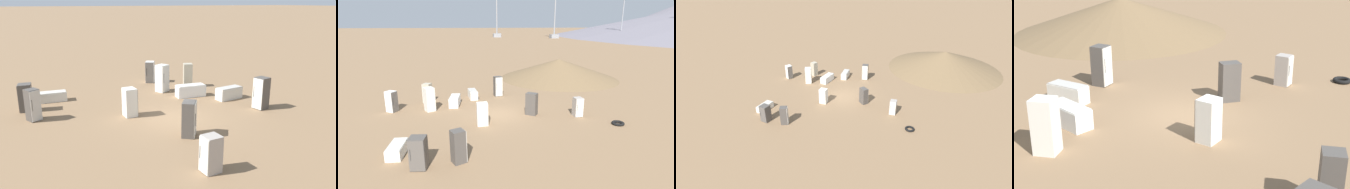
# 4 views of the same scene
# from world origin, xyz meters

# --- Properties ---
(ground_plane) EXTENTS (1000.00, 1000.00, 0.00)m
(ground_plane) POSITION_xyz_m (0.00, 0.00, 0.00)
(ground_plane) COLOR #846647
(dirt_mound) EXTENTS (14.43, 14.43, 2.40)m
(dirt_mound) POSITION_xyz_m (-12.31, 9.56, 1.20)
(dirt_mound) COLOR brown
(dirt_mound) RESTS_ON ground_plane
(power_pylon_1) EXTENTS (8.01, 2.75, 22.88)m
(power_pylon_1) POSITION_xyz_m (-90.42, 69.64, 7.11)
(power_pylon_1) COLOR gray
(power_pylon_1) RESTS_ON ground_plane
(power_pylon_2) EXTENTS (10.72, 3.67, 30.62)m
(power_pylon_2) POSITION_xyz_m (-105.37, 43.83, 9.52)
(power_pylon_2) COLOR gray
(power_pylon_2) RESTS_ON ground_plane
(power_pylon_3) EXTENTS (11.36, 3.89, 32.45)m
(power_pylon_3) POSITION_xyz_m (-120.33, 18.02, 10.09)
(power_pylon_3) COLOR gray
(power_pylon_3) RESTS_ON ground_plane
(discarded_fridge_0) EXTENTS (0.95, 0.99, 1.66)m
(discarded_fridge_0) POSITION_xyz_m (0.46, 2.44, 0.83)
(discarded_fridge_0) COLOR #4C4742
(discarded_fridge_0) RESTS_ON ground_plane
(discarded_fridge_1) EXTENTS (1.98, 0.98, 0.78)m
(discarded_fridge_1) POSITION_xyz_m (-2.96, -3.25, 0.39)
(discarded_fridge_1) COLOR white
(discarded_fridge_1) RESTS_ON ground_plane
(discarded_fridge_2) EXTENTS (0.83, 0.81, 1.84)m
(discarded_fridge_2) POSITION_xyz_m (-5.30, 0.77, 0.92)
(discarded_fridge_2) COLOR #4C4742
(discarded_fridge_2) RESTS_ON ground_plane
(discarded_fridge_3) EXTENTS (0.70, 0.62, 1.41)m
(discarded_fridge_3) POSITION_xyz_m (1.44, 5.67, 0.70)
(discarded_fridge_3) COLOR #A89E93
(discarded_fridge_3) RESTS_ON ground_plane
(discarded_fridge_4) EXTENTS (0.82, 0.84, 1.57)m
(discarded_fridge_4) POSITION_xyz_m (6.90, -4.85, 0.79)
(discarded_fridge_4) COLOR #4C4742
(discarded_fridge_4) RESTS_ON ground_plane
(discarded_fridge_5) EXTENTS (0.80, 0.83, 1.71)m
(discarded_fridge_5) POSITION_xyz_m (-4.06, -5.54, 0.86)
(discarded_fridge_5) COLOR #B2A88E
(discarded_fridge_5) RESTS_ON ground_plane
(discarded_fridge_6) EXTENTS (1.74, 0.89, 0.60)m
(discarded_fridge_6) POSITION_xyz_m (5.30, -6.16, 0.30)
(discarded_fridge_6) COLOR silver
(discarded_fridge_6) RESTS_ON ground_plane
(discarded_fridge_7) EXTENTS (0.79, 0.82, 1.68)m
(discarded_fridge_7) POSITION_xyz_m (6.66, -3.02, 0.84)
(discarded_fridge_7) COLOR #4C4742
(discarded_fridge_7) RESTS_ON ground_plane
(discarded_fridge_8) EXTENTS (0.90, 0.93, 1.63)m
(discarded_fridge_8) POSITION_xyz_m (-2.17, -8.03, 0.81)
(discarded_fridge_8) COLOR white
(discarded_fridge_8) RESTS_ON ground_plane
(discarded_fridge_9) EXTENTS (0.96, 0.94, 1.87)m
(discarded_fridge_9) POSITION_xyz_m (-1.82, -5.16, 0.94)
(discarded_fridge_9) COLOR silver
(discarded_fridge_9) RESTS_ON ground_plane
(discarded_fridge_10) EXTENTS (1.79, 0.86, 0.77)m
(discarded_fridge_10) POSITION_xyz_m (-4.86, -1.64, 0.39)
(discarded_fridge_10) COLOR silver
(discarded_fridge_10) RESTS_ON ground_plane
(discarded_fridge_11) EXTENTS (0.70, 0.73, 1.55)m
(discarded_fridge_11) POSITION_xyz_m (1.92, -1.40, 0.77)
(discarded_fridge_11) COLOR silver
(discarded_fridge_11) RESTS_ON ground_plane
(scrap_tire) EXTENTS (0.84, 0.84, 0.19)m
(scrap_tire) POSITION_xyz_m (3.54, 7.64, 0.09)
(scrap_tire) COLOR black
(scrap_tire) RESTS_ON ground_plane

